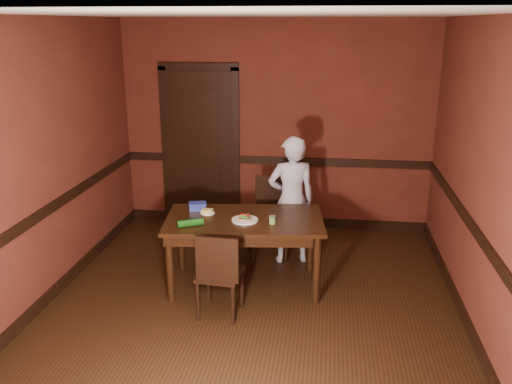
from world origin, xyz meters
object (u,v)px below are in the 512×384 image
(person, at_px, (291,200))
(sandwich_plate, at_px, (245,219))
(cheese_saucer, at_px, (207,212))
(chair_far, at_px, (267,218))
(sauce_jar, at_px, (272,220))
(chair_near, at_px, (220,273))
(dining_table, at_px, (245,252))
(food_tub, at_px, (198,206))

(person, bearing_deg, sandwich_plate, 45.17)
(person, xyz_separation_m, cheese_saucer, (-0.83, -0.59, 0.03))
(person, height_order, sandwich_plate, person)
(chair_far, relative_size, person, 0.64)
(chair_far, xyz_separation_m, sauce_jar, (0.15, -0.88, 0.31))
(chair_near, bearing_deg, dining_table, -97.82)
(dining_table, xyz_separation_m, food_tub, (-0.53, 0.19, 0.41))
(chair_far, xyz_separation_m, chair_near, (-0.29, -1.37, -0.05))
(person, distance_m, cheese_saucer, 1.02)
(sandwich_plate, xyz_separation_m, sauce_jar, (0.28, -0.04, 0.02))
(dining_table, height_order, cheese_saucer, cheese_saucer)
(dining_table, relative_size, chair_far, 1.69)
(cheese_saucer, bearing_deg, sauce_jar, -16.15)
(sauce_jar, bearing_deg, chair_near, -131.16)
(person, distance_m, sauce_jar, 0.80)
(dining_table, bearing_deg, chair_far, 72.13)
(chair_near, relative_size, sauce_jar, 10.63)
(chair_far, xyz_separation_m, person, (0.28, -0.09, 0.26))
(dining_table, relative_size, person, 1.08)
(sandwich_plate, relative_size, food_tub, 1.27)
(food_tub, bearing_deg, chair_far, 24.96)
(person, bearing_deg, sauce_jar, 64.45)
(sandwich_plate, bearing_deg, person, 61.26)
(chair_near, bearing_deg, sauce_jar, -126.41)
(dining_table, height_order, sandwich_plate, sandwich_plate)
(sauce_jar, distance_m, food_tub, 0.88)
(dining_table, bearing_deg, sauce_jar, -27.93)
(dining_table, distance_m, food_tub, 0.70)
(chair_near, height_order, sandwich_plate, chair_near)
(sandwich_plate, xyz_separation_m, food_tub, (-0.55, 0.26, 0.02))
(person, bearing_deg, dining_table, 41.53)
(chair_far, relative_size, sauce_jar, 11.82)
(chair_near, relative_size, person, 0.58)
(chair_far, bearing_deg, person, -32.78)
(sandwich_plate, bearing_deg, dining_table, 103.56)
(person, height_order, cheese_saucer, person)
(person, bearing_deg, chair_near, 50.20)
(person, distance_m, food_tub, 1.07)
(chair_near, height_order, sauce_jar, chair_near)
(sauce_jar, relative_size, food_tub, 0.38)
(dining_table, height_order, chair_near, chair_near)
(chair_near, xyz_separation_m, person, (0.56, 1.29, 0.31))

